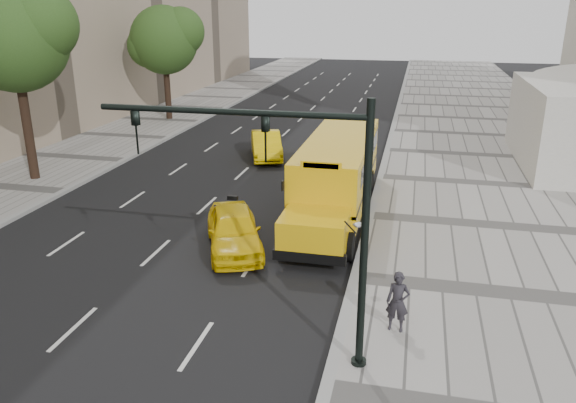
% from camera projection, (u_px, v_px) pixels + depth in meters
% --- Properties ---
extents(ground, '(140.00, 140.00, 0.00)m').
position_uv_depth(ground, '(229.00, 207.00, 23.94)').
color(ground, black).
rests_on(ground, ground).
extents(sidewalk_museum, '(12.00, 140.00, 0.15)m').
position_uv_depth(sidewalk_museum, '(528.00, 229.00, 21.38)').
color(sidewalk_museum, gray).
rests_on(sidewalk_museum, ground).
extents(sidewalk_far, '(6.00, 140.00, 0.15)m').
position_uv_depth(sidewalk_far, '(5.00, 188.00, 26.24)').
color(sidewalk_far, gray).
rests_on(sidewalk_far, ground).
extents(curb_museum, '(0.30, 140.00, 0.15)m').
position_uv_depth(curb_museum, '(370.00, 217.00, 22.65)').
color(curb_museum, gray).
rests_on(curb_museum, ground).
extents(curb_far, '(0.30, 140.00, 0.15)m').
position_uv_depth(curb_far, '(62.00, 192.00, 25.60)').
color(curb_far, gray).
rests_on(curb_far, ground).
extents(tree_b, '(5.49, 4.88, 9.19)m').
position_uv_depth(tree_b, '(15.00, 37.00, 25.29)').
color(tree_b, black).
rests_on(tree_b, ground).
extents(tree_c, '(5.43, 4.83, 8.21)m').
position_uv_depth(tree_c, '(165.00, 39.00, 40.09)').
color(tree_c, black).
rests_on(tree_c, ground).
extents(school_bus, '(2.96, 11.56, 3.19)m').
position_uv_depth(school_bus, '(337.00, 169.00, 23.10)').
color(school_bus, gold).
rests_on(school_bus, ground).
extents(taxi_near, '(3.34, 4.75, 1.50)m').
position_uv_depth(taxi_near, '(234.00, 230.00, 19.54)').
color(taxi_near, yellow).
rests_on(taxi_near, ground).
extents(taxi_far, '(2.89, 4.69, 1.46)m').
position_uv_depth(taxi_far, '(266.00, 145.00, 31.48)').
color(taxi_far, yellow).
rests_on(taxi_far, ground).
extents(pedestrian, '(0.63, 0.44, 1.63)m').
position_uv_depth(pedestrian, '(398.00, 302.00, 14.38)').
color(pedestrian, '#252228').
rests_on(pedestrian, sidewalk_museum).
extents(traffic_signal, '(6.18, 0.36, 6.40)m').
position_uv_depth(traffic_signal, '(302.00, 202.00, 12.25)').
color(traffic_signal, black).
rests_on(traffic_signal, ground).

